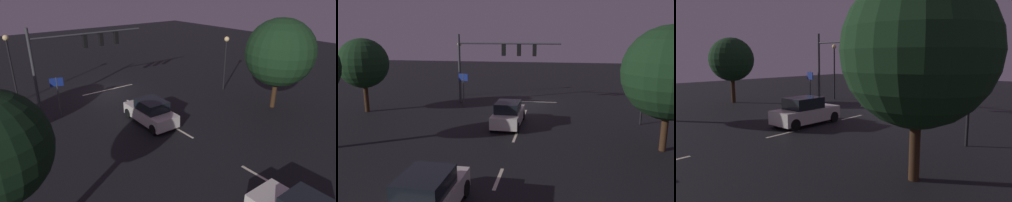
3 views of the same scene
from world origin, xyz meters
The scene contains 13 objects.
ground_plane centered at (0.00, 0.00, 0.00)m, with size 80.00×80.00×0.00m, color black.
traffic_signal_assembly centered at (2.90, 0.80, 4.36)m, with size 9.17×0.47×6.21m.
lane_dash_far centered at (0.00, 4.00, 0.00)m, with size 2.20×0.16×0.01m, color beige.
lane_dash_mid centered at (0.00, 10.00, 0.00)m, with size 2.20×0.16×0.01m, color beige.
lane_dash_near centered at (0.00, 16.00, 0.00)m, with size 2.20×0.16×0.01m, color beige.
stop_bar centered at (0.00, -0.39, 0.00)m, with size 5.00×0.16×0.01m, color beige.
car_approaching centered at (0.81, 7.60, 0.80)m, with size 1.96×4.39×1.70m.
car_distant centered at (1.90, 19.37, 0.80)m, with size 1.97×4.40×1.70m.
street_lamp_left_kerb centered at (-8.37, 5.99, 3.39)m, with size 0.44×0.44×4.81m.
street_lamp_right_kerb centered at (7.22, -2.24, 3.76)m, with size 0.44×0.44×5.43m.
route_sign centered at (5.41, 2.78, 2.14)m, with size 0.88×0.30×2.98m.
tree_left_near centered at (-8.32, 11.15, 4.30)m, with size 5.03×5.03×6.83m.
tree_right_far centered at (12.81, 5.50, 3.95)m, with size 3.95×3.95×5.94m.
Camera 2 is at (-2.41, 29.13, 6.44)m, focal length 34.53 mm.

